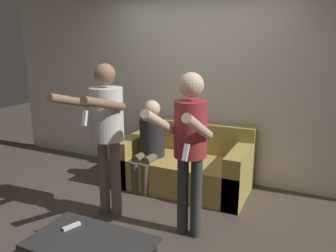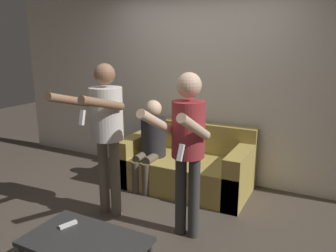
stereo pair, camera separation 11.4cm
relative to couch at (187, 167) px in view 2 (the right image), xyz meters
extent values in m
plane|color=#4C4238|center=(-0.01, -1.07, -0.28)|extent=(14.00, 14.00, 0.00)
cube|color=silver|center=(-0.01, 0.47, 1.07)|extent=(6.40, 0.06, 2.70)
cube|color=#AD9347|center=(0.00, -0.04, -0.07)|extent=(1.64, 0.87, 0.41)
cube|color=#AD9347|center=(0.00, 0.32, 0.33)|extent=(1.64, 0.16, 0.39)
cube|color=#AD9347|center=(-0.72, -0.04, 0.04)|extent=(0.20, 0.87, 0.62)
cube|color=#AD9347|center=(0.72, -0.04, 0.04)|extent=(0.20, 0.87, 0.62)
cylinder|color=#6B6051|center=(-0.54, -1.03, 0.15)|extent=(0.11, 0.11, 0.86)
cylinder|color=#6B6051|center=(-0.39, -1.03, 0.15)|extent=(0.11, 0.11, 0.86)
cylinder|color=silver|center=(-0.46, -1.03, 0.85)|extent=(0.34, 0.34, 0.55)
sphere|color=brown|center=(-0.46, -1.03, 1.26)|extent=(0.21, 0.21, 0.21)
cylinder|color=brown|center=(-0.65, -1.32, 1.02)|extent=(0.08, 0.60, 0.23)
cylinder|color=brown|center=(-0.27, -1.32, 1.02)|extent=(0.08, 0.60, 0.23)
cube|color=white|center=(-0.27, -1.61, 0.95)|extent=(0.04, 0.06, 0.13)
cylinder|color=#383838|center=(0.39, -1.03, 0.13)|extent=(0.11, 0.11, 0.81)
cylinder|color=#383838|center=(0.53, -1.03, 0.13)|extent=(0.11, 0.11, 0.81)
cylinder|color=#9E2D33|center=(0.46, -1.03, 0.80)|extent=(0.31, 0.31, 0.52)
sphere|color=beige|center=(0.46, -1.03, 1.20)|extent=(0.23, 0.23, 0.23)
cylinder|color=beige|center=(0.29, -1.30, 0.90)|extent=(0.08, 0.57, 0.34)
cylinder|color=beige|center=(0.64, -1.30, 0.90)|extent=(0.08, 0.57, 0.34)
cube|color=white|center=(0.64, -1.57, 0.76)|extent=(0.04, 0.08, 0.13)
cylinder|color=brown|center=(-0.49, -0.46, -0.07)|extent=(0.11, 0.11, 0.41)
cylinder|color=brown|center=(-0.34, -0.46, -0.07)|extent=(0.11, 0.11, 0.41)
cylinder|color=brown|center=(-0.49, -0.30, 0.16)|extent=(0.11, 0.32, 0.11)
cylinder|color=brown|center=(-0.34, -0.30, 0.16)|extent=(0.11, 0.32, 0.11)
cylinder|color=#232328|center=(-0.42, -0.14, 0.38)|extent=(0.32, 0.32, 0.50)
sphere|color=beige|center=(-0.42, -0.14, 0.76)|extent=(0.21, 0.21, 0.21)
cube|color=#2D2D2D|center=(0.03, -2.00, 0.08)|extent=(0.95, 0.56, 0.04)
cylinder|color=#2D2D2D|center=(-0.40, -1.76, -0.11)|extent=(0.04, 0.04, 0.34)
cube|color=white|center=(-0.22, -1.91, 0.11)|extent=(0.09, 0.15, 0.02)
camera|label=1|loc=(1.51, -3.74, 1.55)|focal=35.00mm
camera|label=2|loc=(1.61, -3.69, 1.55)|focal=35.00mm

